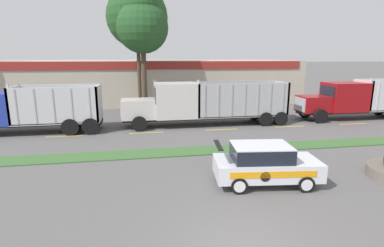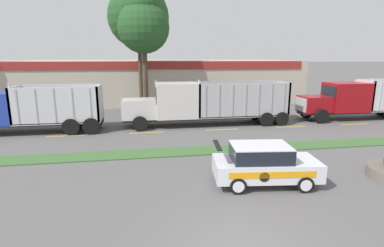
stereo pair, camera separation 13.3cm
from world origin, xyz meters
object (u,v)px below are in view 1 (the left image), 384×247
at_px(rally_car, 265,164).
at_px(dump_truck_trail, 11,112).
at_px(dump_truck_mid, 190,104).
at_px(dump_truck_lead, 355,100).

bearing_deg(rally_car, dump_truck_trail, 141.33).
relative_size(dump_truck_mid, rally_car, 2.85).
distance_m(dump_truck_lead, rally_car, 17.26).
height_order(dump_truck_lead, dump_truck_trail, dump_truck_trail).
xyz_separation_m(dump_truck_mid, dump_truck_trail, (-12.38, -0.36, -0.12)).
bearing_deg(dump_truck_lead, rally_car, -138.81).
bearing_deg(dump_truck_mid, dump_truck_trail, -178.32).
bearing_deg(rally_car, dump_truck_lead, 41.19).
distance_m(dump_truck_mid, rally_car, 11.35).
distance_m(dump_truck_lead, dump_truck_trail, 26.59).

